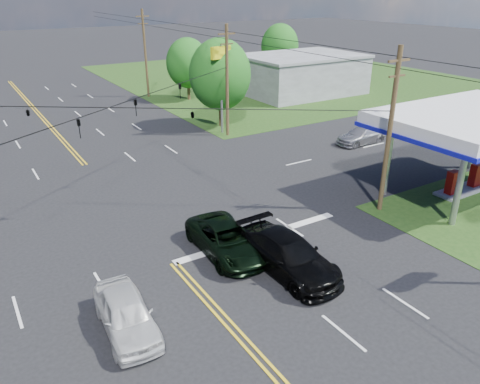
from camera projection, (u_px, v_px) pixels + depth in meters
ground at (120, 204)px, 28.80m from camera, size 280.00×280.00×0.00m
grass_ne at (276, 75)px, 70.58m from camera, size 46.00×48.00×0.03m
stop_bar at (260, 237)px, 24.98m from camera, size 10.00×0.50×0.02m
retail_ne at (301, 75)px, 57.95m from camera, size 14.00×10.00×4.40m
gas_canopy at (476, 122)px, 28.52m from camera, size 12.20×8.20×5.35m
pole_se at (390, 130)px, 26.09m from camera, size 1.60×0.28×9.50m
pole_ne at (227, 80)px, 40.09m from camera, size 1.60×0.28×9.50m
pole_right_far at (145, 53)px, 54.78m from camera, size 1.60×0.28×10.00m
span_wire_signals at (109, 108)px, 26.39m from camera, size 26.00×18.00×1.13m
power_lines at (115, 65)px, 23.78m from camera, size 26.04×100.00×0.64m
tree_right_a at (220, 75)px, 42.93m from camera, size 5.70×5.70×8.18m
tree_right_b at (188, 63)px, 53.74m from camera, size 4.94×4.94×7.09m
tree_far_r at (280, 46)px, 66.71m from camera, size 5.32×5.32×7.63m
pickup_dkgreen at (227, 239)px, 23.17m from camera, size 2.82×5.63×1.53m
suv_black at (289, 255)px, 21.66m from camera, size 2.57×5.99×1.72m
pickup_white at (126, 314)px, 17.89m from camera, size 2.12×4.63×1.54m
sedan_far at (362, 135)px, 39.67m from camera, size 4.80×2.00×1.39m
polesign_ne at (221, 66)px, 40.46m from camera, size 2.12×0.67×7.70m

